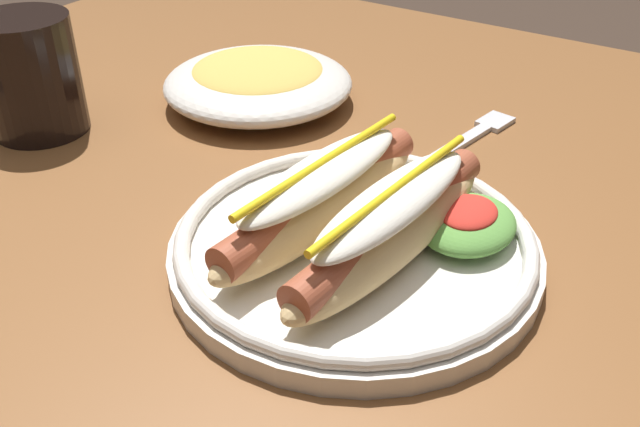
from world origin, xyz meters
TOP-DOWN VIEW (x-y plane):
  - dining_table at (0.00, 0.00)m, footprint 1.19×1.07m
  - hot_dog_plate at (0.04, -0.14)m, footprint 0.27×0.27m
  - fork at (0.28, -0.13)m, footprint 0.12×0.04m
  - soda_cup at (0.06, 0.23)m, footprint 0.09×0.09m
  - side_bowl at (0.22, 0.09)m, footprint 0.20×0.20m

SIDE VIEW (x-z plane):
  - dining_table at x=0.00m, z-range 0.28..1.02m
  - fork at x=0.28m, z-range 0.74..0.74m
  - side_bowl at x=0.22m, z-range 0.74..0.79m
  - hot_dog_plate at x=0.04m, z-range 0.73..0.80m
  - soda_cup at x=0.06m, z-range 0.74..0.85m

